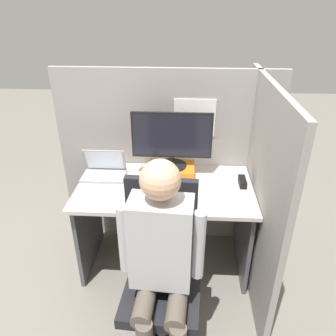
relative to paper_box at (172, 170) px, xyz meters
name	(u,v)px	position (x,y,z in m)	size (l,w,h in m)	color
ground_plane	(162,296)	(-0.04, -0.54, -0.79)	(12.00, 12.00, 0.00)	slate
cubicle_panel_back	(168,161)	(-0.04, 0.21, -0.02)	(1.81, 0.05, 1.54)	gray
cubicle_panel_right	(259,192)	(0.64, -0.25, -0.02)	(0.04, 1.37, 1.54)	gray
desk	(165,208)	(-0.04, -0.18, -0.24)	(1.31, 0.73, 0.75)	beige
paper_box	(172,170)	(0.00, 0.00, 0.00)	(0.36, 0.25, 0.08)	orange
monitor	(172,139)	(0.00, 0.00, 0.27)	(0.61, 0.23, 0.43)	black
laptop	(104,171)	(-0.53, -0.05, 0.00)	(0.33, 0.21, 0.22)	#99999E
mouse	(135,191)	(-0.25, -0.28, -0.03)	(0.07, 0.05, 0.03)	silver
stapler	(242,182)	(0.54, -0.12, -0.02)	(0.05, 0.14, 0.05)	black
carrot_toy	(144,203)	(-0.16, -0.44, -0.02)	(0.05, 0.13, 0.05)	orange
office_chair	(162,267)	(-0.02, -0.77, -0.27)	(0.53, 0.57, 1.07)	black
person	(161,257)	(-0.01, -0.93, -0.03)	(0.48, 0.44, 1.32)	brown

